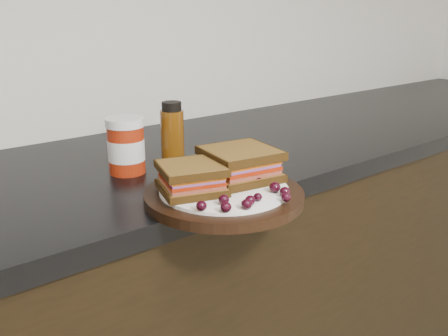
# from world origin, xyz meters

# --- Properties ---
(countertop) EXTENTS (3.98, 0.60, 0.04)m
(countertop) POSITION_xyz_m (0.00, 1.70, 0.88)
(countertop) COLOR black
(countertop) RESTS_ON base_cabinets
(plate) EXTENTS (0.28, 0.28, 0.02)m
(plate) POSITION_xyz_m (0.21, 1.41, 0.91)
(plate) COLOR black
(plate) RESTS_ON countertop
(sandwich_left) EXTENTS (0.13, 0.13, 0.05)m
(sandwich_left) POSITION_xyz_m (0.15, 1.43, 0.95)
(sandwich_left) COLOR brown
(sandwich_left) RESTS_ON plate
(sandwich_right) EXTENTS (0.14, 0.14, 0.06)m
(sandwich_right) POSITION_xyz_m (0.26, 1.43, 0.95)
(sandwich_right) COLOR brown
(sandwich_right) RESTS_ON plate
(grape_0) EXTENTS (0.02, 0.02, 0.02)m
(grape_0) POSITION_xyz_m (0.11, 1.35, 0.93)
(grape_0) COLOR black
(grape_0) RESTS_ON plate
(grape_1) EXTENTS (0.02, 0.02, 0.02)m
(grape_1) POSITION_xyz_m (0.16, 1.35, 0.93)
(grape_1) COLOR black
(grape_1) RESTS_ON plate
(grape_2) EXTENTS (0.02, 0.02, 0.02)m
(grape_2) POSITION_xyz_m (0.14, 1.32, 0.93)
(grape_2) COLOR black
(grape_2) RESTS_ON plate
(grape_3) EXTENTS (0.02, 0.02, 0.02)m
(grape_3) POSITION_xyz_m (0.17, 1.31, 0.93)
(grape_3) COLOR black
(grape_3) RESTS_ON plate
(grape_4) EXTENTS (0.02, 0.02, 0.02)m
(grape_4) POSITION_xyz_m (0.19, 1.32, 0.93)
(grape_4) COLOR black
(grape_4) RESTS_ON plate
(grape_5) EXTENTS (0.01, 0.01, 0.01)m
(grape_5) POSITION_xyz_m (0.21, 1.33, 0.93)
(grape_5) COLOR black
(grape_5) RESTS_ON plate
(grape_6) EXTENTS (0.02, 0.02, 0.01)m
(grape_6) POSITION_xyz_m (0.24, 1.30, 0.93)
(grape_6) COLOR black
(grape_6) RESTS_ON plate
(grape_7) EXTENTS (0.02, 0.02, 0.02)m
(grape_7) POSITION_xyz_m (0.26, 1.31, 0.93)
(grape_7) COLOR black
(grape_7) RESTS_ON plate
(grape_8) EXTENTS (0.02, 0.02, 0.02)m
(grape_8) POSITION_xyz_m (0.26, 1.34, 0.93)
(grape_8) COLOR black
(grape_8) RESTS_ON plate
(grape_9) EXTENTS (0.02, 0.02, 0.02)m
(grape_9) POSITION_xyz_m (0.26, 1.38, 0.93)
(grape_9) COLOR black
(grape_9) RESTS_ON plate
(grape_10) EXTENTS (0.02, 0.02, 0.02)m
(grape_10) POSITION_xyz_m (0.30, 1.39, 0.93)
(grape_10) COLOR black
(grape_10) RESTS_ON plate
(grape_11) EXTENTS (0.02, 0.02, 0.02)m
(grape_11) POSITION_xyz_m (0.28, 1.41, 0.93)
(grape_11) COLOR black
(grape_11) RESTS_ON plate
(grape_12) EXTENTS (0.02, 0.02, 0.02)m
(grape_12) POSITION_xyz_m (0.29, 1.43, 0.93)
(grape_12) COLOR black
(grape_12) RESTS_ON plate
(grape_13) EXTENTS (0.02, 0.02, 0.02)m
(grape_13) POSITION_xyz_m (0.27, 1.47, 0.93)
(grape_13) COLOR black
(grape_13) RESTS_ON plate
(grape_14) EXTENTS (0.02, 0.02, 0.02)m
(grape_14) POSITION_xyz_m (0.14, 1.46, 0.93)
(grape_14) COLOR black
(grape_14) RESTS_ON plate
(grape_15) EXTENTS (0.02, 0.02, 0.02)m
(grape_15) POSITION_xyz_m (0.15, 1.44, 0.93)
(grape_15) COLOR black
(grape_15) RESTS_ON plate
(grape_16) EXTENTS (0.02, 0.02, 0.02)m
(grape_16) POSITION_xyz_m (0.13, 1.41, 0.93)
(grape_16) COLOR black
(grape_16) RESTS_ON plate
(grape_17) EXTENTS (0.02, 0.02, 0.02)m
(grape_17) POSITION_xyz_m (0.14, 1.40, 0.93)
(grape_17) COLOR black
(grape_17) RESTS_ON plate
(grape_18) EXTENTS (0.02, 0.02, 0.02)m
(grape_18) POSITION_xyz_m (0.15, 1.45, 0.93)
(grape_18) COLOR black
(grape_18) RESTS_ON plate
(grape_19) EXTENTS (0.02, 0.02, 0.02)m
(grape_19) POSITION_xyz_m (0.13, 1.45, 0.93)
(grape_19) COLOR black
(grape_19) RESTS_ON plate
(grape_20) EXTENTS (0.02, 0.02, 0.02)m
(grape_20) POSITION_xyz_m (0.14, 1.41, 0.93)
(grape_20) COLOR black
(grape_20) RESTS_ON plate
(condiment_jar) EXTENTS (0.10, 0.10, 0.11)m
(condiment_jar) POSITION_xyz_m (0.15, 1.66, 0.96)
(condiment_jar) COLOR maroon
(condiment_jar) RESTS_ON countertop
(oil_bottle) EXTENTS (0.05, 0.05, 0.14)m
(oil_bottle) POSITION_xyz_m (0.25, 1.64, 0.97)
(oil_bottle) COLOR #532C08
(oil_bottle) RESTS_ON countertop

